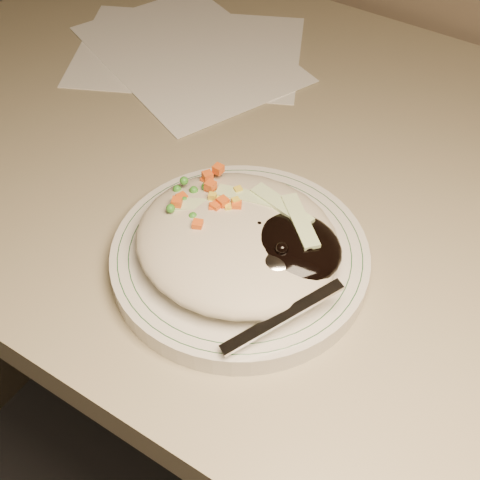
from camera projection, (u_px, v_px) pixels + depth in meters
The scene contains 5 objects.
desk at pixel (387, 325), 0.84m from camera, with size 1.40×0.70×0.74m.
plate at pixel (240, 259), 0.64m from camera, with size 0.24×0.24×0.02m, color silver.
plate_rim at pixel (240, 252), 0.63m from camera, with size 0.23×0.23×0.00m.
meal at pixel (243, 238), 0.61m from camera, with size 0.21×0.19×0.05m.
papers at pixel (188, 52), 0.90m from camera, with size 0.36×0.32×0.00m.
Camera 1 is at (0.11, 0.87, 1.23)m, focal length 50.00 mm.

